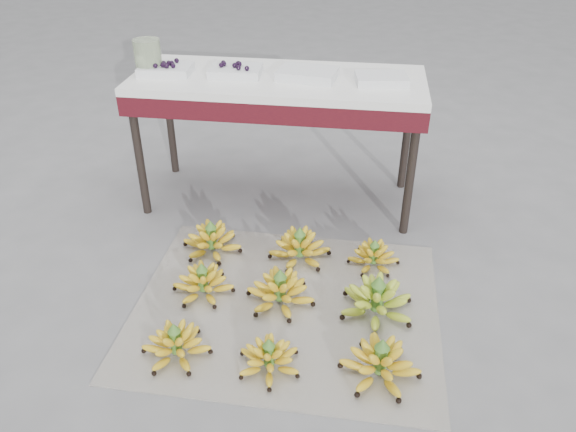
# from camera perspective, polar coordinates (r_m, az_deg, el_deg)

# --- Properties ---
(ground) EXTENTS (60.00, 60.00, 0.00)m
(ground) POSITION_cam_1_polar(r_m,az_deg,el_deg) (2.34, -3.13, -10.16)
(ground) COLOR slate
(ground) RESTS_ON ground
(newspaper_mat) EXTENTS (1.26, 1.07, 0.01)m
(newspaper_mat) POSITION_cam_1_polar(r_m,az_deg,el_deg) (2.37, -0.16, -9.17)
(newspaper_mat) COLOR silver
(newspaper_mat) RESTS_ON ground
(bunch_front_left) EXTENTS (0.30, 0.30, 0.16)m
(bunch_front_left) POSITION_cam_1_polar(r_m,az_deg,el_deg) (2.17, -11.31, -12.67)
(bunch_front_left) COLOR yellow
(bunch_front_left) RESTS_ON newspaper_mat
(bunch_front_center) EXTENTS (0.29, 0.29, 0.14)m
(bunch_front_center) POSITION_cam_1_polar(r_m,az_deg,el_deg) (2.09, -1.93, -14.23)
(bunch_front_center) COLOR yellow
(bunch_front_center) RESTS_ON newspaper_mat
(bunch_front_right) EXTENTS (0.38, 0.38, 0.18)m
(bunch_front_right) POSITION_cam_1_polar(r_m,az_deg,el_deg) (2.09, 9.35, -14.52)
(bunch_front_right) COLOR yellow
(bunch_front_right) RESTS_ON newspaper_mat
(bunch_mid_left) EXTENTS (0.32, 0.32, 0.16)m
(bunch_mid_left) POSITION_cam_1_polar(r_m,az_deg,el_deg) (2.43, -8.62, -6.73)
(bunch_mid_left) COLOR yellow
(bunch_mid_left) RESTS_ON newspaper_mat
(bunch_mid_center) EXTENTS (0.32, 0.32, 0.17)m
(bunch_mid_center) POSITION_cam_1_polar(r_m,az_deg,el_deg) (2.35, -0.79, -7.66)
(bunch_mid_center) COLOR yellow
(bunch_mid_center) RESTS_ON newspaper_mat
(bunch_mid_right) EXTENTS (0.39, 0.39, 0.19)m
(bunch_mid_right) POSITION_cam_1_polar(r_m,az_deg,el_deg) (2.33, 9.02, -8.48)
(bunch_mid_right) COLOR #7FA321
(bunch_mid_right) RESTS_ON newspaper_mat
(bunch_back_left) EXTENTS (0.31, 0.31, 0.17)m
(bunch_back_left) POSITION_cam_1_polar(r_m,az_deg,el_deg) (2.68, -7.74, -2.50)
(bunch_back_left) COLOR yellow
(bunch_back_left) RESTS_ON newspaper_mat
(bunch_back_center) EXTENTS (0.29, 0.29, 0.17)m
(bunch_back_center) POSITION_cam_1_polar(r_m,az_deg,el_deg) (2.60, 1.19, -3.24)
(bunch_back_center) COLOR yellow
(bunch_back_center) RESTS_ON newspaper_mat
(bunch_back_right) EXTENTS (0.29, 0.29, 0.14)m
(bunch_back_right) POSITION_cam_1_polar(r_m,az_deg,el_deg) (2.59, 8.69, -4.08)
(bunch_back_right) COLOR yellow
(bunch_back_right) RESTS_ON newspaper_mat
(vendor_table) EXTENTS (1.44, 0.58, 0.69)m
(vendor_table) POSITION_cam_1_polar(r_m,az_deg,el_deg) (2.86, -1.02, 12.48)
(vendor_table) COLOR black
(vendor_table) RESTS_ON ground
(tray_far_left) EXTENTS (0.26, 0.20, 0.06)m
(tray_far_left) POSITION_cam_1_polar(r_m,az_deg,el_deg) (2.93, -12.28, 14.38)
(tray_far_left) COLOR silver
(tray_far_left) RESTS_ON vendor_table
(tray_left) EXTENTS (0.26, 0.19, 0.06)m
(tray_left) POSITION_cam_1_polar(r_m,az_deg,el_deg) (2.86, -5.36, 14.49)
(tray_left) COLOR silver
(tray_left) RESTS_ON vendor_table
(tray_right) EXTENTS (0.30, 0.23, 0.04)m
(tray_right) POSITION_cam_1_polar(r_m,az_deg,el_deg) (2.80, 2.00, 14.23)
(tray_right) COLOR silver
(tray_right) RESTS_ON vendor_table
(tray_far_right) EXTENTS (0.26, 0.21, 0.04)m
(tray_far_right) POSITION_cam_1_polar(r_m,az_deg,el_deg) (2.77, 9.48, 13.57)
(tray_far_right) COLOR silver
(tray_far_right) RESTS_ON vendor_table
(glass_jar) EXTENTS (0.15, 0.15, 0.16)m
(glass_jar) POSITION_cam_1_polar(r_m,az_deg,el_deg) (2.94, -14.04, 15.46)
(glass_jar) COLOR #B8CBA1
(glass_jar) RESTS_ON vendor_table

